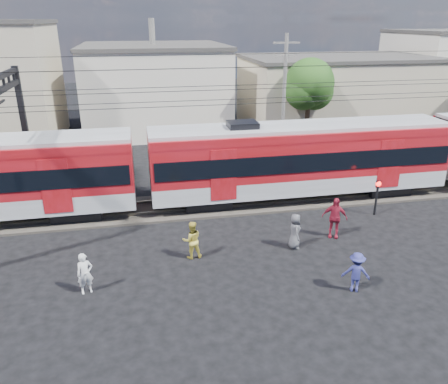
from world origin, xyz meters
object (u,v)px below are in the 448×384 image
Objects in this scene: commuter_train at (303,157)px; pedestrian_c at (356,272)px; pedestrian_a at (85,274)px; crossing_signal at (377,191)px.

commuter_train is 32.48× the size of pedestrian_c.
commuter_train is 9.07m from pedestrian_c.
pedestrian_a is 9.82m from pedestrian_c.
pedestrian_c is (-1.26, -8.83, -1.63)m from commuter_train.
pedestrian_a is at bearing -163.24° from crossing_signal.
pedestrian_c is (9.64, -1.83, -0.01)m from pedestrian_a.
commuter_train is 27.14× the size of crossing_signal.
crossing_signal reaches higher than pedestrian_c.
crossing_signal is at bearing -102.54° from pedestrian_c.
pedestrian_c is at bearing -27.96° from pedestrian_a.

